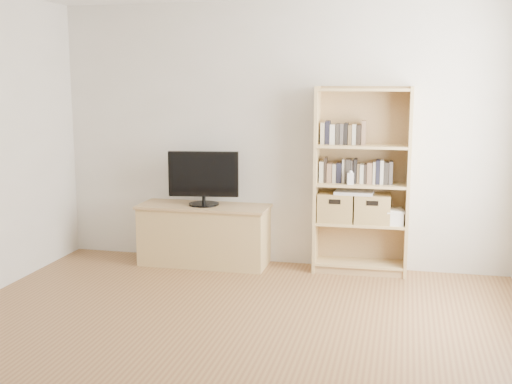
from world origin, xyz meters
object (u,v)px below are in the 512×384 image
(tv_stand, at_px, (204,236))
(laptop, at_px, (354,192))
(basket_left, at_px, (336,207))
(bookshelf, at_px, (362,181))
(baby_monitor, at_px, (351,179))
(basket_right, at_px, (372,209))
(television, at_px, (204,178))

(tv_stand, distance_m, laptop, 1.57)
(tv_stand, height_order, basket_left, basket_left)
(bookshelf, bearing_deg, tv_stand, -178.50)
(bookshelf, relative_size, laptop, 4.94)
(tv_stand, relative_size, basket_left, 3.80)
(laptop, bearing_deg, basket_left, 179.79)
(tv_stand, height_order, bookshelf, bookshelf)
(bookshelf, bearing_deg, basket_left, -178.81)
(tv_stand, xyz_separation_m, basket_left, (1.31, 0.07, 0.34))
(baby_monitor, xyz_separation_m, basket_left, (-0.14, 0.09, -0.29))
(baby_monitor, bearing_deg, bookshelf, 47.42)
(basket_left, height_order, basket_right, same)
(television, height_order, basket_left, television)
(television, bearing_deg, laptop, -6.20)
(basket_right, relative_size, laptop, 0.92)
(basket_left, relative_size, laptop, 0.93)
(basket_left, bearing_deg, baby_monitor, -33.93)
(tv_stand, bearing_deg, basket_right, 2.42)
(bookshelf, bearing_deg, television, -178.50)
(baby_monitor, height_order, laptop, baby_monitor)
(basket_right, xyz_separation_m, laptop, (-0.17, -0.01, 0.15))
(tv_stand, xyz_separation_m, baby_monitor, (1.45, -0.02, 0.64))
(tv_stand, height_order, baby_monitor, baby_monitor)
(television, relative_size, baby_monitor, 6.30)
(basket_right, distance_m, laptop, 0.23)
(tv_stand, bearing_deg, basket_left, 2.75)
(tv_stand, xyz_separation_m, laptop, (1.48, 0.06, 0.49))
(bookshelf, xyz_separation_m, laptop, (-0.07, -0.02, -0.11))
(television, distance_m, basket_left, 1.34)
(baby_monitor, bearing_deg, tv_stand, -179.90)
(bookshelf, bearing_deg, baby_monitor, -135.00)
(laptop, bearing_deg, basket_right, 6.73)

